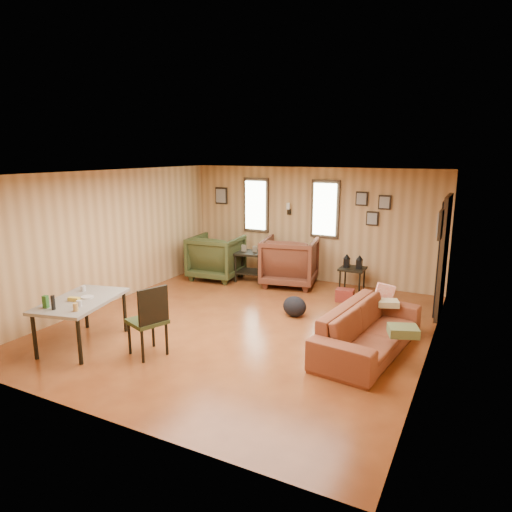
{
  "coord_description": "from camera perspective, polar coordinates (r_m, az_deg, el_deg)",
  "views": [
    {
      "loc": [
        3.28,
        -6.06,
        2.71
      ],
      "look_at": [
        0.0,
        0.4,
        1.05
      ],
      "focal_mm": 32.0,
      "sensor_mm": 36.0,
      "label": 1
    }
  ],
  "objects": [
    {
      "name": "room",
      "position": [
        7.21,
        0.75,
        0.87
      ],
      "size": [
        5.54,
        6.04,
        2.44
      ],
      "color": "brown",
      "rests_on": "ground"
    },
    {
      "name": "end_table",
      "position": [
        9.74,
        -0.76,
        -0.61
      ],
      "size": [
        0.7,
        0.66,
        0.77
      ],
      "rotation": [
        0.0,
        0.0,
        0.18
      ],
      "color": "black",
      "rests_on": "ground"
    },
    {
      "name": "dining_chair",
      "position": [
        6.29,
        -13.16,
        -7.47
      ],
      "size": [
        0.58,
        0.58,
        0.99
      ],
      "rotation": [
        0.0,
        0.0,
        -0.37
      ],
      "color": "#2E3518",
      "rests_on": "ground"
    },
    {
      "name": "dining_table",
      "position": [
        6.92,
        -21.09,
        -5.57
      ],
      "size": [
        1.08,
        1.48,
        0.87
      ],
      "rotation": [
        0.0,
        0.0,
        0.23
      ],
      "color": "gray",
      "rests_on": "ground"
    },
    {
      "name": "sofa",
      "position": [
        6.52,
        14.01,
        -8.01
      ],
      "size": [
        0.9,
        2.24,
        0.85
      ],
      "primitive_type": "imported",
      "rotation": [
        0.0,
        0.0,
        1.45
      ],
      "color": "brown",
      "rests_on": "ground"
    },
    {
      "name": "side_table",
      "position": [
        9.09,
        12.0,
        -1.31
      ],
      "size": [
        0.48,
        0.48,
        0.77
      ],
      "rotation": [
        0.0,
        0.0,
        0.01
      ],
      "color": "black",
      "rests_on": "ground"
    },
    {
      "name": "sofa_pillows",
      "position": [
        6.76,
        16.85,
        -6.82
      ],
      "size": [
        0.89,
        1.57,
        0.32
      ],
      "rotation": [
        0.0,
        0.0,
        0.36
      ],
      "color": "#566036",
      "rests_on": "sofa"
    },
    {
      "name": "recliner_brown",
      "position": [
        9.42,
        4.25,
        -0.39
      ],
      "size": [
        1.24,
        1.19,
        1.1
      ],
      "primitive_type": "imported",
      "rotation": [
        0.0,
        0.0,
        3.34
      ],
      "color": "#512718",
      "rests_on": "ground"
    },
    {
      "name": "backpack",
      "position": [
        7.72,
        4.85,
        -6.3
      ],
      "size": [
        0.44,
        0.35,
        0.35
      ],
      "rotation": [
        0.0,
        0.0,
        -0.11
      ],
      "color": "black",
      "rests_on": "ground"
    },
    {
      "name": "recliner_green",
      "position": [
        9.93,
        -4.98,
        0.14
      ],
      "size": [
        1.11,
        1.05,
        1.05
      ],
      "primitive_type": "imported",
      "rotation": [
        0.0,
        0.0,
        -3.04
      ],
      "color": "#2E3518",
      "rests_on": "ground"
    },
    {
      "name": "cooler",
      "position": [
        8.62,
        11.04,
        -4.84
      ],
      "size": [
        0.35,
        0.27,
        0.23
      ],
      "rotation": [
        0.0,
        0.0,
        0.11
      ],
      "color": "maroon",
      "rests_on": "ground"
    }
  ]
}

